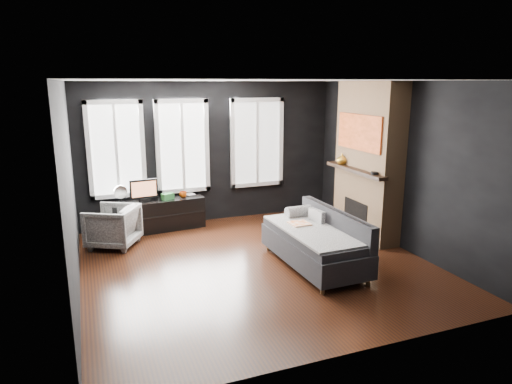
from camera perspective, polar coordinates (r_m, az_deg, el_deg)
name	(u,v)px	position (r m, az deg, el deg)	size (l,w,h in m)	color
floor	(257,265)	(6.96, 0.12, -9.05)	(5.00, 5.00, 0.00)	black
ceiling	(257,80)	(6.42, 0.13, 13.78)	(5.00, 5.00, 0.00)	white
wall_back	(211,153)	(8.90, -5.71, 4.93)	(5.00, 0.02, 2.70)	black
wall_left	(70,191)	(6.14, -22.20, 0.07)	(0.02, 5.00, 2.70)	black
wall_right	(400,166)	(7.80, 17.55, 3.14)	(0.02, 5.00, 2.70)	black
windows	(186,99)	(8.66, -8.73, 11.46)	(4.00, 0.16, 1.76)	white
fireplace	(368,161)	(8.15, 13.84, 3.81)	(0.70, 1.62, 2.70)	#93724C
sofa	(314,239)	(6.83, 7.29, -5.88)	(0.96, 1.93, 0.83)	black
stripe_pillow	(316,220)	(7.13, 7.57, -3.49)	(0.08, 0.33, 0.33)	gray
armchair	(113,224)	(7.95, -17.49, -3.88)	(0.74, 0.69, 0.76)	white
media_console	(158,214)	(8.65, -12.19, -2.76)	(1.68, 0.53, 0.58)	black
monitor	(144,189)	(8.45, -13.86, 0.38)	(0.51, 0.11, 0.46)	black
desk_fan	(121,194)	(8.42, -16.57, -0.25)	(0.24, 0.24, 0.34)	gray
mug	(183,194)	(8.62, -9.12, -0.21)	(0.14, 0.11, 0.14)	#C84908
book	(186,190)	(8.77, -8.74, 0.27)	(0.15, 0.02, 0.21)	beige
storage_box	(168,196)	(8.53, -10.99, -0.53)	(0.21, 0.13, 0.12)	#2A7234
mantel_vase	(342,159)	(8.39, 10.68, 4.07)	(0.19, 0.20, 0.19)	gold
mantel_clock	(374,173)	(7.59, 14.59, 2.29)	(0.12, 0.12, 0.04)	black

